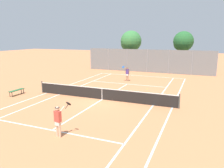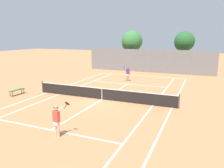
{
  "view_description": "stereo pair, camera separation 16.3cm",
  "coord_description": "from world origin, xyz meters",
  "views": [
    {
      "loc": [
        7.18,
        -15.31,
        4.92
      ],
      "look_at": [
        0.25,
        1.5,
        1.0
      ],
      "focal_mm": 35.0,
      "sensor_mm": 36.0,
      "label": 1
    },
    {
      "loc": [
        7.33,
        -15.25,
        4.92
      ],
      "look_at": [
        0.25,
        1.5,
        1.0
      ],
      "focal_mm": 35.0,
      "sensor_mm": 36.0,
      "label": 2
    }
  ],
  "objects": [
    {
      "name": "courtside_bench",
      "position": [
        -7.4,
        -1.57,
        0.41
      ],
      "size": [
        0.36,
        1.5,
        0.47
      ],
      "color": "#2D6638",
      "rests_on": "ground"
    },
    {
      "name": "player_near_side",
      "position": [
        0.83,
        -6.92,
        0.93
      ],
      "size": [
        0.77,
        0.71,
        1.77
      ],
      "color": "beige",
      "rests_on": "ground"
    },
    {
      "name": "tree_behind_left",
      "position": [
        -3.26,
        17.39,
        4.22
      ],
      "size": [
        3.21,
        3.19,
        5.91
      ],
      "color": "brown",
      "rests_on": "ground"
    },
    {
      "name": "back_fence",
      "position": [
        0.0,
        15.16,
        1.62
      ],
      "size": [
        18.08,
        0.08,
        3.25
      ],
      "color": "gray",
      "rests_on": "ground"
    },
    {
      "name": "player_far_left",
      "position": [
        -0.54,
        7.95,
        0.93
      ],
      "size": [
        0.73,
        0.72,
        1.77
      ],
      "color": "tan",
      "rests_on": "ground"
    },
    {
      "name": "court_line_markings",
      "position": [
        0.0,
        0.0,
        0.0
      ],
      "size": [
        11.1,
        23.9,
        0.01
      ],
      "color": "white",
      "rests_on": "ground"
    },
    {
      "name": "ground_plane",
      "position": [
        0.0,
        0.0,
        0.0
      ],
      "size": [
        120.0,
        120.0,
        0.0
      ],
      "primitive_type": "plane",
      "color": "#CC7A4C"
    },
    {
      "name": "loose_tennis_ball_1",
      "position": [
        2.5,
        5.0,
        0.03
      ],
      "size": [
        0.07,
        0.07,
        0.07
      ],
      "primitive_type": "sphere",
      "color": "#D1DB33",
      "rests_on": "ground"
    },
    {
      "name": "tennis_net",
      "position": [
        0.0,
        0.0,
        0.51
      ],
      "size": [
        12.0,
        0.1,
        1.07
      ],
      "color": "#474C47",
      "rests_on": "ground"
    },
    {
      "name": "tree_behind_right",
      "position": [
        4.39,
        18.36,
        4.23
      ],
      "size": [
        2.89,
        2.89,
        5.77
      ],
      "color": "brown",
      "rests_on": "ground"
    }
  ]
}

